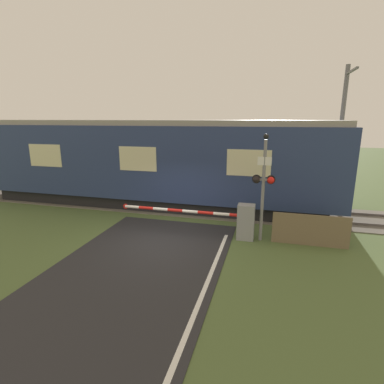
{
  "coord_description": "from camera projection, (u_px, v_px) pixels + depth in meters",
  "views": [
    {
      "loc": [
        3.62,
        -9.42,
        4.27
      ],
      "look_at": [
        0.73,
        1.45,
        1.48
      ],
      "focal_mm": 28.0,
      "sensor_mm": 36.0,
      "label": 1
    }
  ],
  "objects": [
    {
      "name": "ground_plane",
      "position": [
        162.0,
        240.0,
        10.77
      ],
      "size": [
        80.0,
        80.0,
        0.0
      ],
      "primitive_type": "plane",
      "color": "#4C6033"
    },
    {
      "name": "catenary_pole",
      "position": [
        340.0,
        135.0,
        14.26
      ],
      "size": [
        0.2,
        1.9,
        6.63
      ],
      "color": "slate",
      "rests_on": "ground_plane"
    },
    {
      "name": "crossing_barrier",
      "position": [
        236.0,
        220.0,
        10.77
      ],
      "size": [
        5.11,
        0.44,
        1.3
      ],
      "color": "gray",
      "rests_on": "ground_plane"
    },
    {
      "name": "signal_post",
      "position": [
        263.0,
        182.0,
        10.25
      ],
      "size": [
        0.79,
        0.26,
        3.76
      ],
      "color": "gray",
      "rests_on": "ground_plane"
    },
    {
      "name": "train",
      "position": [
        151.0,
        163.0,
        14.69
      ],
      "size": [
        17.55,
        3.07,
        4.17
      ],
      "color": "black",
      "rests_on": "ground_plane"
    },
    {
      "name": "roadside_fence",
      "position": [
        310.0,
        230.0,
        10.18
      ],
      "size": [
        2.51,
        0.06,
        1.1
      ],
      "color": "#726047",
      "rests_on": "ground_plane"
    },
    {
      "name": "track_bed",
      "position": [
        192.0,
        207.0,
        14.68
      ],
      "size": [
        36.0,
        3.2,
        0.13
      ],
      "color": "#666056",
      "rests_on": "ground_plane"
    }
  ]
}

